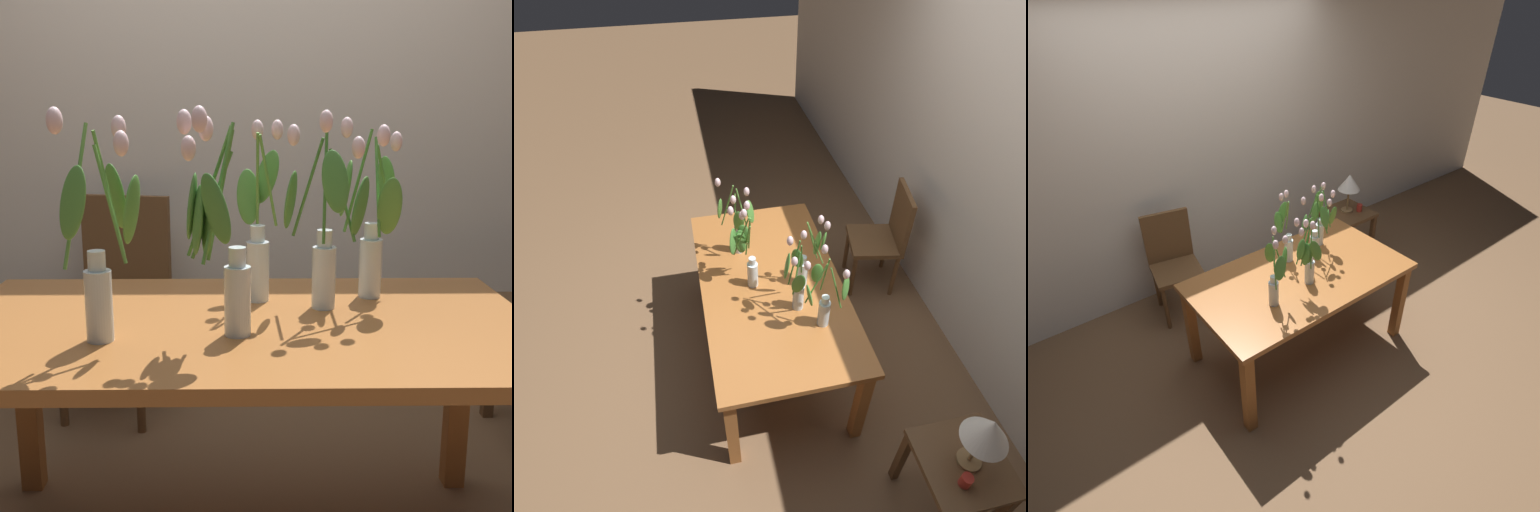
% 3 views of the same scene
% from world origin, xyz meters
% --- Properties ---
extents(ground_plane, '(18.00, 18.00, 0.00)m').
position_xyz_m(ground_plane, '(0.00, 0.00, 0.00)').
color(ground_plane, brown).
extents(room_wall_rear, '(9.00, 0.10, 2.70)m').
position_xyz_m(room_wall_rear, '(0.00, 1.42, 1.35)').
color(room_wall_rear, silver).
rests_on(room_wall_rear, ground).
extents(dining_table, '(1.60, 0.90, 0.74)m').
position_xyz_m(dining_table, '(0.00, 0.00, 0.65)').
color(dining_table, '#A3602D').
rests_on(dining_table, ground).
extents(tulip_vase_0, '(0.27, 0.17, 0.56)m').
position_xyz_m(tulip_vase_0, '(0.23, 0.10, 0.95)').
color(tulip_vase_0, silver).
rests_on(tulip_vase_0, dining_table).
extents(tulip_vase_1, '(0.20, 0.26, 0.57)m').
position_xyz_m(tulip_vase_1, '(-0.34, -0.16, 0.96)').
color(tulip_vase_1, silver).
rests_on(tulip_vase_1, dining_table).
extents(tulip_vase_2, '(0.20, 0.26, 0.54)m').
position_xyz_m(tulip_vase_2, '(0.39, 0.22, 0.95)').
color(tulip_vase_2, silver).
rests_on(tulip_vase_2, dining_table).
extents(tulip_vase_3, '(0.15, 0.17, 0.53)m').
position_xyz_m(tulip_vase_3, '(0.05, 0.23, 0.93)').
color(tulip_vase_3, silver).
rests_on(tulip_vase_3, dining_table).
extents(tulip_vase_4, '(0.18, 0.18, 0.58)m').
position_xyz_m(tulip_vase_4, '(-0.05, -0.14, 0.97)').
color(tulip_vase_4, silver).
rests_on(tulip_vase_4, dining_table).
extents(dining_chair, '(0.47, 0.47, 0.93)m').
position_xyz_m(dining_chair, '(-0.54, 1.06, 0.52)').
color(dining_chair, brown).
rests_on(dining_chair, ground).
extents(side_table, '(0.44, 0.44, 0.55)m').
position_xyz_m(side_table, '(1.24, 0.72, 0.43)').
color(side_table, brown).
rests_on(side_table, ground).
extents(table_lamp, '(0.22, 0.22, 0.40)m').
position_xyz_m(table_lamp, '(1.24, 0.74, 0.86)').
color(table_lamp, olive).
rests_on(table_lamp, side_table).
extents(pillar_candle, '(0.06, 0.06, 0.07)m').
position_xyz_m(pillar_candle, '(1.33, 0.66, 0.59)').
color(pillar_candle, '#B72D23').
rests_on(pillar_candle, side_table).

